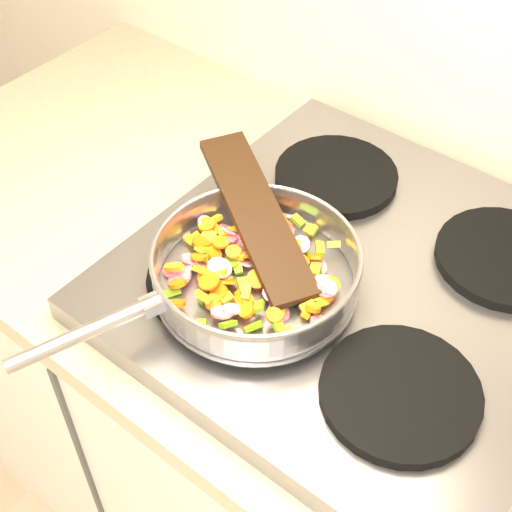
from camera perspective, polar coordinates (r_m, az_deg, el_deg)
The scene contains 8 objects.
cooktop at distance 1.00m, azimuth 8.43°, elevation -2.13°, with size 0.60×0.60×0.04m, color #939399.
grate_fl at distance 0.95m, azimuth -3.08°, elevation -2.01°, with size 0.19×0.19×0.02m, color black.
grate_fr at distance 0.86m, azimuth 11.46°, elevation -10.68°, with size 0.19×0.19×0.02m, color black.
grate_bl at distance 1.11m, azimuth 6.43°, elevation 6.39°, with size 0.19×0.19×0.02m, color black.
grate_br at distance 1.04m, azimuth 19.29°, elevation -0.10°, with size 0.19×0.19×0.02m, color black.
saute_pan at distance 0.91m, azimuth -0.14°, elevation -0.94°, with size 0.31×0.46×0.06m.
vegetable_heap at distance 0.93m, azimuth -0.39°, elevation -1.04°, with size 0.25×0.25×0.05m.
wooden_spatula at distance 0.95m, azimuth 0.03°, elevation 3.34°, with size 0.29×0.06×0.01m, color black.
Camera 1 is at (-0.40, 1.06, 1.65)m, focal length 50.00 mm.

